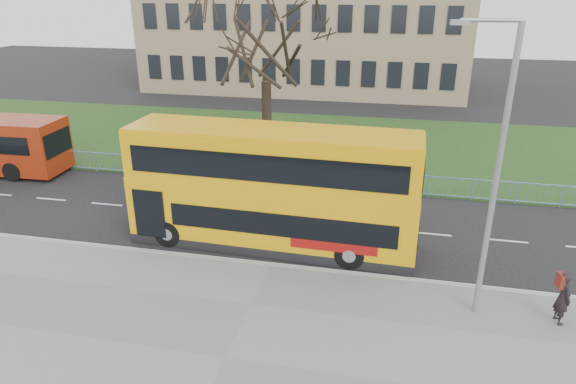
{
  "coord_description": "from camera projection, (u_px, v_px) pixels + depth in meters",
  "views": [
    {
      "loc": [
        4.09,
        -17.59,
        9.78
      ],
      "look_at": [
        0.14,
        1.0,
        2.01
      ],
      "focal_mm": 32.0,
      "sensor_mm": 36.0,
      "label": 1
    }
  ],
  "objects": [
    {
      "name": "civic_building",
      "position": [
        309.0,
        13.0,
        50.42
      ],
      "size": [
        30.0,
        15.0,
        14.0
      ],
      "primitive_type": "cube",
      "color": "#91765C",
      "rests_on": "ground"
    },
    {
      "name": "pavement",
      "position": [
        225.0,
        359.0,
        14.28
      ],
      "size": [
        80.0,
        10.5,
        0.12
      ],
      "primitive_type": "cube",
      "color": "slate",
      "rests_on": "ground"
    },
    {
      "name": "kerb",
      "position": [
        270.0,
        266.0,
        18.99
      ],
      "size": [
        80.0,
        0.2,
        0.14
      ],
      "primitive_type": "cube",
      "color": "gray",
      "rests_on": "ground"
    },
    {
      "name": "bare_tree",
      "position": [
        266.0,
        65.0,
        27.92
      ],
      "size": [
        7.77,
        7.77,
        11.09
      ],
      "primitive_type": null,
      "color": "black",
      "rests_on": "grass_verge"
    },
    {
      "name": "street_lamp",
      "position": [
        494.0,
        167.0,
        14.47
      ],
      "size": [
        1.87,
        0.41,
        8.83
      ],
      "rotation": [
        0.0,
        0.0,
        0.13
      ],
      "color": "gray",
      "rests_on": "pavement"
    },
    {
      "name": "guard_railing",
      "position": [
        308.0,
        178.0,
        26.18
      ],
      "size": [
        40.0,
        0.12,
        1.1
      ],
      "primitive_type": null,
      "color": "#6C93C1",
      "rests_on": "ground"
    },
    {
      "name": "ground",
      "position": [
        279.0,
        248.0,
        20.42
      ],
      "size": [
        120.0,
        120.0,
        0.0
      ],
      "primitive_type": "plane",
      "color": "black",
      "rests_on": "ground"
    },
    {
      "name": "yellow_bus",
      "position": [
        272.0,
        186.0,
        19.81
      ],
      "size": [
        11.25,
        3.03,
        4.68
      ],
      "rotation": [
        0.0,
        0.0,
        -0.03
      ],
      "color": "#E5A309",
      "rests_on": "ground"
    },
    {
      "name": "grass_verge",
      "position": [
        328.0,
        144.0,
        33.35
      ],
      "size": [
        80.0,
        15.4,
        0.08
      ],
      "primitive_type": "cube",
      "color": "#1C3B15",
      "rests_on": "ground"
    },
    {
      "name": "pedestrian",
      "position": [
        563.0,
        298.0,
        15.45
      ],
      "size": [
        0.54,
        0.7,
        1.72
      ],
      "primitive_type": "imported",
      "rotation": [
        0.0,
        0.0,
        1.8
      ],
      "color": "black",
      "rests_on": "pavement"
    }
  ]
}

